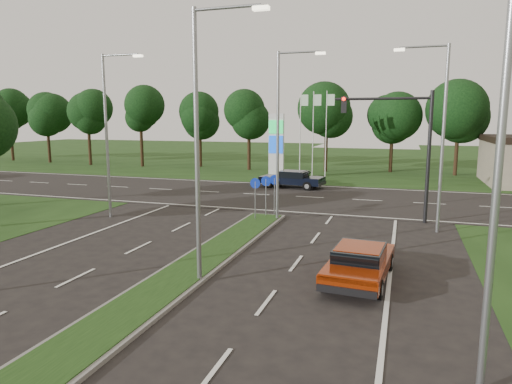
% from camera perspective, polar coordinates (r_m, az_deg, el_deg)
% --- Properties ---
extents(ground, '(160.00, 160.00, 0.00)m').
position_cam_1_polar(ground, '(11.92, -23.94, -19.42)').
color(ground, black).
rests_on(ground, ground).
extents(verge_far, '(160.00, 50.00, 0.02)m').
position_cam_1_polar(verge_far, '(63.29, 11.42, 3.96)').
color(verge_far, '#1A3411').
rests_on(verge_far, ground).
extents(cross_road, '(160.00, 12.00, 0.02)m').
position_cam_1_polar(cross_road, '(32.93, 5.02, -0.57)').
color(cross_road, black).
rests_on(cross_road, ground).
extents(median_kerb, '(2.00, 26.00, 0.12)m').
position_cam_1_polar(median_kerb, '(14.78, -13.33, -12.89)').
color(median_kerb, slate).
rests_on(median_kerb, ground).
extents(streetlight_median_near, '(2.53, 0.22, 9.00)m').
position_cam_1_polar(streetlight_median_near, '(15.02, -6.75, 7.30)').
color(streetlight_median_near, gray).
rests_on(streetlight_median_near, ground).
extents(streetlight_median_far, '(2.53, 0.22, 9.00)m').
position_cam_1_polar(streetlight_median_far, '(24.46, 3.20, 8.05)').
color(streetlight_median_far, gray).
rests_on(streetlight_median_far, ground).
extents(streetlight_left_far, '(2.53, 0.22, 9.00)m').
position_cam_1_polar(streetlight_left_far, '(26.66, -17.87, 7.72)').
color(streetlight_left_far, gray).
rests_on(streetlight_left_far, ground).
extents(streetlight_right_far, '(2.53, 0.22, 9.00)m').
position_cam_1_polar(streetlight_right_far, '(23.68, 21.92, 7.37)').
color(streetlight_right_far, gray).
rests_on(streetlight_right_far, ground).
extents(streetlight_right_near, '(2.53, 0.22, 9.00)m').
position_cam_1_polar(streetlight_right_near, '(9.76, 27.08, 5.39)').
color(streetlight_right_near, gray).
rests_on(streetlight_right_near, ground).
extents(traffic_signal, '(5.10, 0.42, 7.00)m').
position_cam_1_polar(traffic_signal, '(25.64, 17.97, 6.72)').
color(traffic_signal, black).
rests_on(traffic_signal, ground).
extents(median_signs, '(1.16, 1.76, 2.38)m').
position_cam_1_polar(median_signs, '(25.40, 1.18, 0.48)').
color(median_signs, gray).
rests_on(median_signs, ground).
extents(gas_pylon, '(5.80, 1.26, 8.00)m').
position_cam_1_polar(gas_pylon, '(42.22, 2.85, 5.96)').
color(gas_pylon, silver).
rests_on(gas_pylon, ground).
extents(treeline_far, '(6.00, 6.00, 9.90)m').
position_cam_1_polar(treeline_far, '(48.12, 9.64, 10.57)').
color(treeline_far, black).
rests_on(treeline_far, ground).
extents(red_sedan, '(2.20, 4.68, 1.25)m').
position_cam_1_polar(red_sedan, '(16.26, 12.82, -8.52)').
color(red_sedan, maroon).
rests_on(red_sedan, ground).
extents(navy_sedan, '(5.23, 2.60, 1.39)m').
position_cam_1_polar(navy_sedan, '(36.95, 4.55, 1.67)').
color(navy_sedan, black).
rests_on(navy_sedan, ground).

